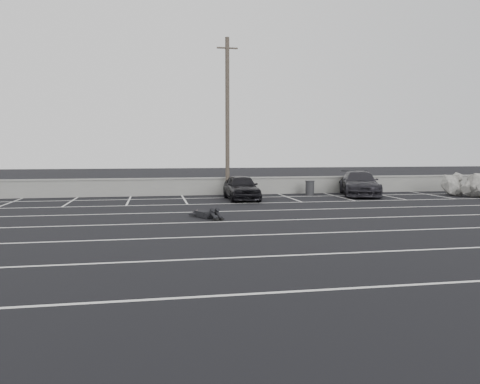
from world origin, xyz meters
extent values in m
plane|color=black|center=(0.00, 0.00, 0.00)|extent=(120.00, 120.00, 0.00)
cube|color=gray|center=(0.00, 14.00, 0.50)|extent=(50.00, 0.35, 1.00)
cube|color=gray|center=(0.00, 14.00, 1.02)|extent=(50.00, 0.45, 0.08)
cube|color=silver|center=(0.00, -6.00, 0.00)|extent=(36.00, 0.10, 0.01)
cube|color=silver|center=(0.00, -3.00, 0.00)|extent=(36.00, 0.10, 0.01)
cube|color=silver|center=(0.00, 0.00, 0.00)|extent=(36.00, 0.10, 0.01)
cube|color=silver|center=(0.00, 3.00, 0.00)|extent=(36.00, 0.10, 0.01)
cube|color=silver|center=(0.00, 6.00, 0.00)|extent=(36.00, 0.10, 0.01)
cube|color=silver|center=(0.00, 9.00, 0.00)|extent=(36.00, 0.10, 0.01)
cube|color=silver|center=(0.00, 12.00, 0.00)|extent=(36.00, 0.10, 0.01)
cube|color=silver|center=(-11.00, 11.50, 0.00)|extent=(0.10, 5.00, 0.01)
cube|color=silver|center=(-8.00, 11.50, 0.00)|extent=(0.10, 5.00, 0.01)
cube|color=silver|center=(-5.00, 11.50, 0.00)|extent=(0.10, 5.00, 0.01)
cube|color=silver|center=(-2.00, 11.50, 0.00)|extent=(0.10, 5.00, 0.01)
cube|color=silver|center=(1.00, 11.50, 0.00)|extent=(0.10, 5.00, 0.01)
cube|color=silver|center=(4.00, 11.50, 0.00)|extent=(0.10, 5.00, 0.01)
cube|color=silver|center=(7.00, 11.50, 0.00)|extent=(0.10, 5.00, 0.01)
cube|color=silver|center=(10.00, 11.50, 0.00)|extent=(0.10, 5.00, 0.01)
cube|color=silver|center=(13.00, 11.50, 0.00)|extent=(0.10, 5.00, 0.01)
imported|color=black|center=(1.08, 10.80, 0.69)|extent=(1.63, 4.06, 1.38)
imported|color=black|center=(8.50, 11.88, 0.73)|extent=(3.42, 5.43, 1.47)
cylinder|color=#4C4238|center=(0.69, 13.20, 4.64)|extent=(0.25, 0.25, 9.29)
cube|color=#4C4238|center=(0.69, 13.20, 8.67)|extent=(1.24, 0.08, 0.08)
cylinder|color=#2A2A2D|center=(5.67, 12.68, 0.42)|extent=(0.59, 0.59, 0.84)
cylinder|color=#2A2A2D|center=(5.67, 12.68, 0.86)|extent=(0.66, 0.66, 0.05)
camera|label=1|loc=(-3.65, -14.36, 2.67)|focal=35.00mm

